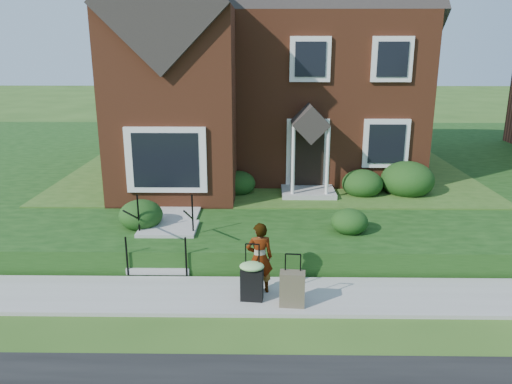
{
  "coord_description": "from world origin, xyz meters",
  "views": [
    {
      "loc": [
        -0.17,
        -9.2,
        4.91
      ],
      "look_at": [
        -0.33,
        2.0,
        1.68
      ],
      "focal_mm": 35.0,
      "sensor_mm": 36.0,
      "label": 1
    }
  ],
  "objects_px": {
    "woman": "(259,258)",
    "suitcase_olive": "(292,289)",
    "front_steps": "(165,242)",
    "suitcase_black": "(252,279)"
  },
  "relations": [
    {
      "from": "woman",
      "to": "suitcase_black",
      "type": "relative_size",
      "value": 1.28
    },
    {
      "from": "woman",
      "to": "suitcase_olive",
      "type": "bearing_deg",
      "value": 129.37
    },
    {
      "from": "woman",
      "to": "suitcase_black",
      "type": "xyz_separation_m",
      "value": [
        -0.15,
        -0.35,
        -0.29
      ]
    },
    {
      "from": "front_steps",
      "to": "suitcase_olive",
      "type": "xyz_separation_m",
      "value": [
        2.91,
        -2.29,
        -0.04
      ]
    },
    {
      "from": "suitcase_olive",
      "to": "woman",
      "type": "bearing_deg",
      "value": 143.61
    },
    {
      "from": "suitcase_olive",
      "to": "front_steps",
      "type": "bearing_deg",
      "value": 146.9
    },
    {
      "from": "front_steps",
      "to": "woman",
      "type": "relative_size",
      "value": 1.35
    },
    {
      "from": "front_steps",
      "to": "suitcase_black",
      "type": "xyz_separation_m",
      "value": [
        2.12,
        -2.07,
        0.06
      ]
    },
    {
      "from": "front_steps",
      "to": "suitcase_black",
      "type": "relative_size",
      "value": 1.72
    },
    {
      "from": "woman",
      "to": "suitcase_olive",
      "type": "height_order",
      "value": "woman"
    }
  ]
}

